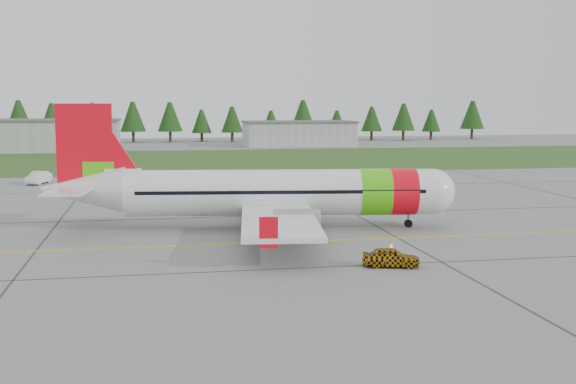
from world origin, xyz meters
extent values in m
plane|color=gray|center=(0.00, 0.00, 0.00)|extent=(320.00, 320.00, 0.00)
cylinder|color=white|center=(2.39, 13.56, 2.82)|extent=(23.94, 6.59, 3.55)
sphere|color=white|center=(14.12, 12.02, 2.82)|extent=(3.55, 3.55, 3.55)
cone|color=white|center=(-12.51, 15.51, 3.14)|extent=(6.78, 4.35, 3.55)
cube|color=black|center=(14.39, 11.99, 3.14)|extent=(1.75, 2.54, 0.51)
cylinder|color=#51CE0F|center=(9.61, 12.61, 2.82)|extent=(2.82, 3.91, 3.63)
cylinder|color=red|center=(11.78, 12.33, 2.82)|extent=(2.46, 3.86, 3.63)
cube|color=white|center=(1.93, 13.62, 1.82)|extent=(8.74, 29.54, 0.33)
cube|color=red|center=(2.91, 28.09, 2.32)|extent=(1.10, 0.30, 1.82)
cube|color=red|center=(-0.85, -0.62, 2.32)|extent=(1.10, 0.30, 1.82)
cylinder|color=gray|center=(3.94, 18.41, 1.32)|extent=(3.50, 2.32, 1.91)
cylinder|color=gray|center=(2.64, 8.47, 1.32)|extent=(3.50, 2.32, 1.91)
cube|color=red|center=(-12.33, 15.48, 6.19)|extent=(4.20, 0.87, 6.92)
cube|color=#51CE0F|center=(-11.34, 15.35, 4.19)|extent=(2.40, 0.69, 2.19)
cube|color=white|center=(-12.97, 15.57, 3.37)|extent=(4.25, 10.76, 0.20)
cylinder|color=slate|center=(12.32, 12.26, 0.64)|extent=(0.16, 0.16, 1.27)
cylinder|color=black|center=(12.32, 12.26, 0.31)|extent=(0.65, 0.33, 0.62)
cylinder|color=slate|center=(1.36, 16.26, 0.87)|extent=(0.20, 0.20, 1.73)
cylinder|color=black|center=(1.00, 16.31, 0.47)|extent=(0.99, 0.53, 0.95)
cylinder|color=slate|center=(0.70, 11.21, 0.87)|extent=(0.20, 0.20, 1.73)
cylinder|color=black|center=(0.34, 11.26, 0.47)|extent=(0.99, 0.53, 0.95)
imported|color=orange|center=(6.54, -0.60, 1.70)|extent=(1.49, 1.64, 3.41)
imported|color=white|center=(-20.88, 49.22, 2.28)|extent=(1.94, 1.88, 4.56)
cube|color=#30561E|center=(0.00, 82.00, 0.01)|extent=(320.00, 50.00, 0.03)
cube|color=gold|center=(0.00, 8.00, 0.01)|extent=(120.00, 0.25, 0.02)
cube|color=#A8A8A3|center=(-30.00, 110.00, 3.00)|extent=(32.00, 14.00, 6.00)
cube|color=#A8A8A3|center=(25.00, 118.00, 2.60)|extent=(24.00, 12.00, 5.20)
camera|label=1|loc=(-7.26, -40.85, 9.75)|focal=45.00mm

